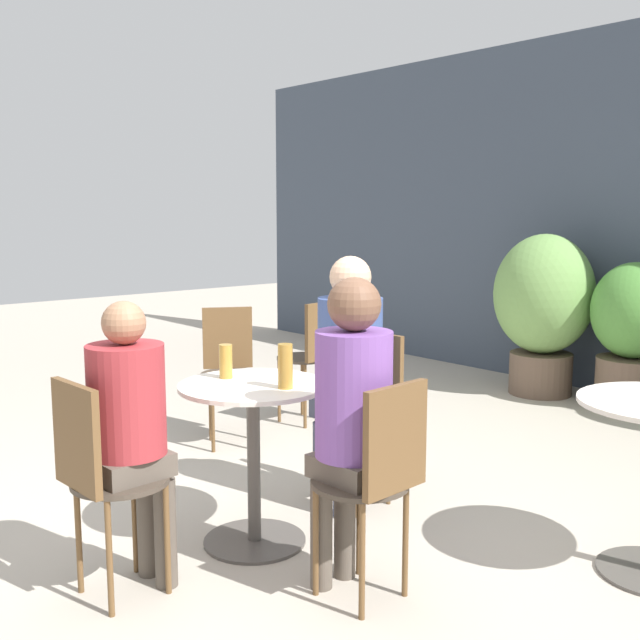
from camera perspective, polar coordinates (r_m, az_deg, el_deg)
name	(u,v)px	position (r m, az deg, el deg)	size (l,w,h in m)	color
ground_plane	(274,548)	(3.55, -3.54, -16.96)	(20.00, 20.00, 0.00)	#B2A899
cafe_table_near	(253,435)	(3.44, -5.10, -8.72)	(0.67, 0.67, 0.75)	#514C47
bistro_chair_0	(99,467)	(3.04, -16.46, -10.72)	(0.39, 0.39, 0.89)	#42382D
bistro_chair_1	(378,469)	(2.90, 4.42, -11.28)	(0.39, 0.39, 0.89)	#42382D
bistro_chair_2	(367,399)	(3.92, 3.56, -6.06)	(0.39, 0.39, 0.89)	#42382D
bistro_chair_3	(312,349)	(5.32, -0.58, -2.24)	(0.40, 0.39, 0.89)	#42382D
bistro_chair_6	(229,361)	(4.95, -6.95, -3.10)	(0.44, 0.43, 0.89)	#42382D
seated_person_0	(131,418)	(3.05, -14.23, -7.23)	(0.30, 0.31, 1.18)	brown
seated_person_1	(352,405)	(2.93, 2.44, -6.50)	(0.31, 0.30, 1.27)	brown
seated_person_2	(348,359)	(3.77, 2.15, -3.03)	(0.33, 0.34, 1.30)	#42475B
beer_glass_0	(226,361)	(3.48, -7.19, -3.14)	(0.06, 0.06, 0.16)	#B28433
beer_glass_1	(285,366)	(3.26, -2.66, -3.54)	(0.07, 0.07, 0.20)	#B28433
potted_plant_0	(543,304)	(6.44, 16.66, 1.19)	(0.82, 0.82, 1.33)	brown
potted_plant_1	(633,330)	(6.20, 22.76, -0.67)	(0.64, 0.64, 1.13)	brown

